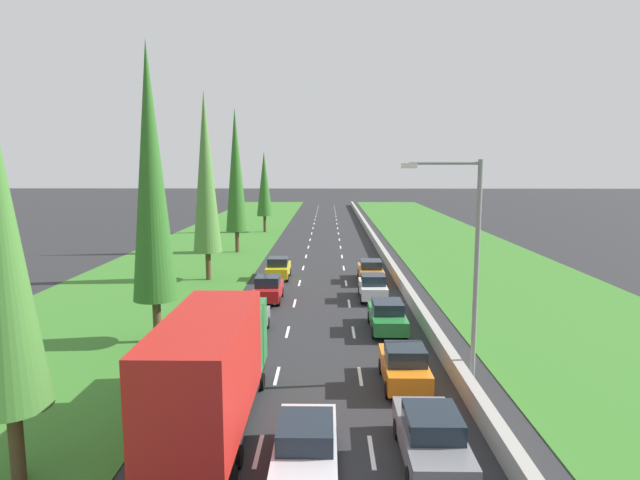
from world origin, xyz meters
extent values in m
plane|color=#28282B|center=(0.00, 60.00, 0.00)|extent=(300.00, 300.00, 0.00)
cube|color=#387528|center=(-12.65, 60.00, 0.02)|extent=(14.00, 140.00, 0.04)
cube|color=#387528|center=(14.35, 60.00, 0.02)|extent=(14.00, 140.00, 0.04)
cube|color=#9E9B93|center=(5.70, 60.00, 0.42)|extent=(0.44, 120.00, 0.85)
cube|color=white|center=(-1.75, 15.00, 0.01)|extent=(0.14, 2.00, 0.01)
cube|color=white|center=(-1.75, 21.00, 0.01)|extent=(0.14, 2.00, 0.01)
cube|color=white|center=(-1.75, 27.00, 0.01)|extent=(0.14, 2.00, 0.01)
cube|color=white|center=(-1.75, 33.00, 0.01)|extent=(0.14, 2.00, 0.01)
cube|color=white|center=(-1.75, 39.00, 0.01)|extent=(0.14, 2.00, 0.01)
cube|color=white|center=(-1.75, 45.00, 0.01)|extent=(0.14, 2.00, 0.01)
cube|color=white|center=(-1.75, 51.00, 0.01)|extent=(0.14, 2.00, 0.01)
cube|color=white|center=(-1.75, 57.00, 0.01)|extent=(0.14, 2.00, 0.01)
cube|color=white|center=(-1.75, 63.00, 0.01)|extent=(0.14, 2.00, 0.01)
cube|color=white|center=(-1.75, 69.00, 0.01)|extent=(0.14, 2.00, 0.01)
cube|color=white|center=(-1.75, 75.00, 0.01)|extent=(0.14, 2.00, 0.01)
cube|color=white|center=(-1.75, 81.00, 0.01)|extent=(0.14, 2.00, 0.01)
cube|color=white|center=(-1.75, 87.00, 0.01)|extent=(0.14, 2.00, 0.01)
cube|color=white|center=(-1.75, 93.00, 0.01)|extent=(0.14, 2.00, 0.01)
cube|color=white|center=(-1.75, 99.00, 0.01)|extent=(0.14, 2.00, 0.01)
cube|color=white|center=(-1.75, 105.00, 0.01)|extent=(0.14, 2.00, 0.01)
cube|color=white|center=(-1.75, 111.00, 0.01)|extent=(0.14, 2.00, 0.01)
cube|color=white|center=(-1.75, 117.00, 0.01)|extent=(0.14, 2.00, 0.01)
cube|color=white|center=(1.75, 15.00, 0.01)|extent=(0.14, 2.00, 0.01)
cube|color=white|center=(1.75, 21.00, 0.01)|extent=(0.14, 2.00, 0.01)
cube|color=white|center=(1.75, 27.00, 0.01)|extent=(0.14, 2.00, 0.01)
cube|color=white|center=(1.75, 33.00, 0.01)|extent=(0.14, 2.00, 0.01)
cube|color=white|center=(1.75, 39.00, 0.01)|extent=(0.14, 2.00, 0.01)
cube|color=white|center=(1.75, 45.00, 0.01)|extent=(0.14, 2.00, 0.01)
cube|color=white|center=(1.75, 51.00, 0.01)|extent=(0.14, 2.00, 0.01)
cube|color=white|center=(1.75, 57.00, 0.01)|extent=(0.14, 2.00, 0.01)
cube|color=white|center=(1.75, 63.00, 0.01)|extent=(0.14, 2.00, 0.01)
cube|color=white|center=(1.75, 69.00, 0.01)|extent=(0.14, 2.00, 0.01)
cube|color=white|center=(1.75, 75.00, 0.01)|extent=(0.14, 2.00, 0.01)
cube|color=white|center=(1.75, 81.00, 0.01)|extent=(0.14, 2.00, 0.01)
cube|color=white|center=(1.75, 87.00, 0.01)|extent=(0.14, 2.00, 0.01)
cube|color=white|center=(1.75, 93.00, 0.01)|extent=(0.14, 2.00, 0.01)
cube|color=white|center=(1.75, 99.00, 0.01)|extent=(0.14, 2.00, 0.01)
cube|color=white|center=(1.75, 105.00, 0.01)|extent=(0.14, 2.00, 0.01)
cube|color=white|center=(1.75, 111.00, 0.01)|extent=(0.14, 2.00, 0.01)
cube|color=white|center=(1.75, 117.00, 0.01)|extent=(0.14, 2.00, 0.01)
cube|color=slate|center=(3.46, 14.48, 0.68)|extent=(1.76, 4.50, 0.72)
cube|color=#19232D|center=(3.46, 14.33, 1.34)|extent=(1.56, 1.90, 0.60)
cylinder|color=black|center=(2.66, 15.88, 0.32)|extent=(0.22, 0.64, 0.64)
cylinder|color=black|center=(4.26, 15.88, 0.32)|extent=(0.22, 0.64, 0.64)
cylinder|color=black|center=(2.66, 13.09, 0.32)|extent=(0.22, 0.64, 0.64)
cylinder|color=black|center=(4.26, 13.09, 0.32)|extent=(0.22, 0.64, 0.64)
cube|color=black|center=(-3.34, 16.31, 0.60)|extent=(2.20, 9.40, 0.56)
cube|color=#237A33|center=(-3.34, 19.91, 2.13)|extent=(2.40, 2.20, 2.50)
cube|color=#B21E19|center=(-3.34, 15.21, 2.53)|extent=(2.44, 7.20, 3.30)
cylinder|color=black|center=(-4.46, 19.61, 0.32)|extent=(0.22, 0.64, 0.64)
cylinder|color=black|center=(-2.22, 19.61, 0.32)|extent=(0.22, 0.64, 0.64)
cylinder|color=black|center=(-4.46, 14.13, 0.32)|extent=(0.22, 0.64, 0.64)
cylinder|color=black|center=(-2.22, 14.13, 0.32)|extent=(0.22, 0.64, 0.64)
cylinder|color=black|center=(-4.46, 13.05, 0.32)|extent=(0.22, 0.64, 0.64)
cylinder|color=black|center=(-2.22, 13.05, 0.32)|extent=(0.22, 0.64, 0.64)
cube|color=orange|center=(3.44, 20.12, 0.70)|extent=(1.68, 3.90, 0.76)
cube|color=#19232D|center=(3.44, 19.82, 1.40)|extent=(1.52, 1.60, 0.64)
cylinder|color=black|center=(2.68, 21.33, 0.32)|extent=(0.22, 0.64, 0.64)
cylinder|color=black|center=(4.20, 21.33, 0.32)|extent=(0.22, 0.64, 0.64)
cylinder|color=black|center=(2.68, 18.91, 0.32)|extent=(0.22, 0.64, 0.64)
cylinder|color=black|center=(4.20, 18.91, 0.32)|extent=(0.22, 0.64, 0.64)
cube|color=#237A33|center=(3.55, 27.39, 0.68)|extent=(1.76, 4.50, 0.72)
cube|color=#19232D|center=(3.55, 27.24, 1.34)|extent=(1.56, 1.90, 0.60)
cylinder|color=black|center=(2.75, 28.79, 0.32)|extent=(0.22, 0.64, 0.64)
cylinder|color=black|center=(4.35, 28.79, 0.32)|extent=(0.22, 0.64, 0.64)
cylinder|color=black|center=(2.75, 26.00, 0.32)|extent=(0.22, 0.64, 0.64)
cylinder|color=black|center=(4.35, 26.00, 0.32)|extent=(0.22, 0.64, 0.64)
cube|color=slate|center=(-3.70, 26.25, 0.68)|extent=(1.76, 4.50, 0.72)
cube|color=#19232D|center=(-3.70, 26.10, 1.34)|extent=(1.56, 1.90, 0.60)
cylinder|color=black|center=(-4.50, 27.65, 0.32)|extent=(0.22, 0.64, 0.64)
cylinder|color=black|center=(-2.90, 27.65, 0.32)|extent=(0.22, 0.64, 0.64)
cylinder|color=black|center=(-4.50, 24.86, 0.32)|extent=(0.22, 0.64, 0.64)
cylinder|color=black|center=(-2.90, 24.86, 0.32)|extent=(0.22, 0.64, 0.64)
cube|color=silver|center=(-0.23, 13.85, 0.68)|extent=(1.76, 4.50, 0.72)
cube|color=#19232D|center=(-0.23, 13.70, 1.34)|extent=(1.56, 1.90, 0.60)
cylinder|color=black|center=(-1.03, 15.25, 0.32)|extent=(0.22, 0.64, 0.64)
cylinder|color=black|center=(0.57, 15.25, 0.32)|extent=(0.22, 0.64, 0.64)
cube|color=red|center=(-3.48, 33.57, 0.70)|extent=(1.68, 3.90, 0.76)
cube|color=#19232D|center=(-3.48, 33.27, 1.40)|extent=(1.52, 1.60, 0.64)
cylinder|color=black|center=(-4.24, 34.78, 0.32)|extent=(0.22, 0.64, 0.64)
cylinder|color=black|center=(-2.72, 34.78, 0.32)|extent=(0.22, 0.64, 0.64)
cylinder|color=black|center=(-4.24, 32.37, 0.32)|extent=(0.22, 0.64, 0.64)
cylinder|color=black|center=(-2.72, 32.37, 0.32)|extent=(0.22, 0.64, 0.64)
cube|color=yellow|center=(-3.48, 40.63, 0.70)|extent=(1.68, 3.90, 0.76)
cube|color=#19232D|center=(-3.48, 40.33, 1.40)|extent=(1.52, 1.60, 0.64)
cylinder|color=black|center=(-4.24, 41.84, 0.32)|extent=(0.22, 0.64, 0.64)
cylinder|color=black|center=(-2.72, 41.84, 0.32)|extent=(0.22, 0.64, 0.64)
cylinder|color=black|center=(-4.24, 39.42, 0.32)|extent=(0.22, 0.64, 0.64)
cylinder|color=black|center=(-2.72, 39.42, 0.32)|extent=(0.22, 0.64, 0.64)
cube|color=white|center=(3.34, 34.16, 0.70)|extent=(1.68, 3.90, 0.76)
cube|color=#19232D|center=(3.34, 33.86, 1.40)|extent=(1.52, 1.60, 0.64)
cylinder|color=black|center=(2.58, 35.37, 0.32)|extent=(0.22, 0.64, 0.64)
cylinder|color=black|center=(4.10, 35.37, 0.32)|extent=(0.22, 0.64, 0.64)
cylinder|color=black|center=(2.58, 32.95, 0.32)|extent=(0.22, 0.64, 0.64)
cylinder|color=black|center=(4.10, 32.95, 0.32)|extent=(0.22, 0.64, 0.64)
cube|color=orange|center=(3.66, 39.86, 0.68)|extent=(1.76, 4.50, 0.72)
cube|color=#19232D|center=(3.66, 39.71, 1.34)|extent=(1.56, 1.90, 0.60)
cylinder|color=black|center=(2.86, 41.26, 0.32)|extent=(0.22, 0.64, 0.64)
cylinder|color=black|center=(4.46, 41.26, 0.32)|extent=(0.22, 0.64, 0.64)
cylinder|color=black|center=(2.86, 38.47, 0.32)|extent=(0.22, 0.64, 0.64)
cylinder|color=black|center=(4.46, 38.47, 0.32)|extent=(0.22, 0.64, 0.64)
cylinder|color=#4C3823|center=(-8.22, 13.29, 1.10)|extent=(0.40, 0.40, 2.20)
cone|color=#3D752D|center=(-8.22, 13.29, 6.49)|extent=(2.07, 2.07, 8.59)
cylinder|color=#4C3823|center=(-8.12, 25.29, 1.10)|extent=(0.41, 0.41, 2.20)
cone|color=#2D6623|center=(-8.12, 25.29, 8.43)|extent=(2.17, 2.17, 12.47)
cylinder|color=#4C3823|center=(-8.84, 40.06, 1.10)|extent=(0.41, 0.41, 2.20)
cone|color=#4C7F38|center=(-8.84, 40.06, 8.28)|extent=(2.16, 2.16, 12.15)
cylinder|color=#4C3823|center=(-8.86, 53.44, 1.10)|extent=(0.41, 0.41, 2.20)
cone|color=#2D6623|center=(-8.86, 53.44, 8.34)|extent=(2.16, 2.16, 12.28)
cylinder|color=#4C3823|center=(-8.02, 70.26, 1.10)|extent=(0.40, 0.40, 2.20)
cone|color=#2D6623|center=(-8.02, 70.26, 6.43)|extent=(2.07, 2.07, 8.45)
cylinder|color=gray|center=(6.36, 20.77, 4.50)|extent=(0.20, 0.20, 9.00)
cylinder|color=gray|center=(4.96, 20.77, 8.85)|extent=(2.80, 0.12, 0.12)
cube|color=silver|center=(3.56, 20.77, 8.75)|extent=(0.60, 0.28, 0.20)
camera|label=1|loc=(0.39, -0.50, 8.74)|focal=30.14mm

